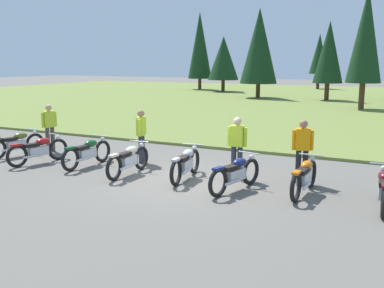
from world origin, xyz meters
The scene contains 14 objects.
ground_plane centered at (0.00, 0.00, 0.00)m, with size 140.00×140.00×0.00m, color #605B54.
grass_moorland centered at (0.00, 26.35, 0.05)m, with size 80.00×44.00×0.10m, color olive.
motorcycle_olive centered at (-6.40, 0.24, 0.44)m, with size 0.68×2.08×0.88m.
motorcycle_red centered at (-4.93, -0.21, 0.44)m, with size 0.74×2.06×0.88m.
motorcycle_british_green centered at (-3.33, 0.17, 0.44)m, with size 0.62×2.10×0.88m.
motorcycle_cream centered at (-1.63, -0.11, 0.44)m, with size 0.62×2.10×0.88m.
motorcycle_silver centered at (0.02, 0.20, 0.44)m, with size 0.63×2.10×0.88m.
motorcycle_navy centered at (1.61, -0.21, 0.44)m, with size 0.73×2.07×0.88m.
motorcycle_orange centered at (3.19, 0.24, 0.44)m, with size 0.62×2.10×0.88m.
motorcycle_maroon centered at (4.95, -0.02, 0.44)m, with size 0.62×2.10×0.88m.
rider_near_row_end centered at (1.19, 0.94, 0.95)m, with size 0.55×0.23×1.67m.
rider_with_back_turned centered at (-5.97, 1.35, 0.95)m, with size 0.34×0.51×1.67m.
rider_checking_bike centered at (-2.13, 1.32, 0.95)m, with size 0.31×0.53×1.67m.
rider_in_hivis_vest centered at (2.89, 1.22, 0.95)m, with size 0.53×0.32×1.67m.
Camera 1 is at (5.43, -10.11, 3.13)m, focal length 41.57 mm.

